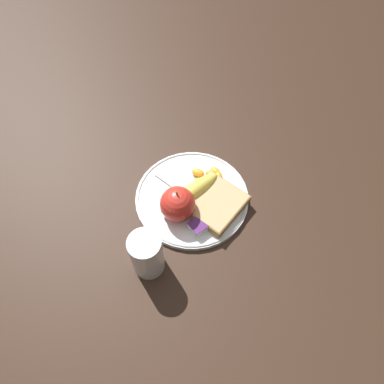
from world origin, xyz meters
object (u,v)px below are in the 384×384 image
object	(u,v)px
banana	(189,193)
fork	(189,197)
apple	(178,204)
jam_packet	(199,226)
plate	(192,197)
bread_slice	(215,203)
juice_glass	(147,255)

from	to	relation	value
banana	fork	world-z (taller)	banana
apple	jam_packet	bearing A→B (deg)	-76.77
plate	banana	size ratio (longest dim) A/B	1.67
bread_slice	fork	xyz separation A→B (m)	(-0.03, 0.05, -0.01)
fork	jam_packet	bearing A→B (deg)	-33.74
plate	jam_packet	world-z (taller)	jam_packet
plate	jam_packet	bearing A→B (deg)	-116.95
bread_slice	jam_packet	world-z (taller)	same
banana	plate	bearing A→B (deg)	-21.41
juice_glass	fork	bearing A→B (deg)	24.43
bread_slice	jam_packet	distance (m)	0.07
apple	bread_slice	bearing A→B (deg)	-24.90
plate	apple	size ratio (longest dim) A/B	3.01
juice_glass	jam_packet	bearing A→B (deg)	-0.85
juice_glass	bread_slice	distance (m)	0.20
fork	jam_packet	world-z (taller)	jam_packet
banana	fork	xyz separation A→B (m)	(0.00, -0.00, -0.02)
fork	apple	bearing A→B (deg)	-80.56
juice_glass	jam_packet	distance (m)	0.14
bread_slice	juice_glass	bearing A→B (deg)	-173.77
plate	apple	xyz separation A→B (m)	(-0.05, -0.01, 0.04)
jam_packet	banana	bearing A→B (deg)	68.82
apple	jam_packet	distance (m)	0.07
bread_slice	fork	distance (m)	0.06
banana	jam_packet	xyz separation A→B (m)	(-0.03, -0.08, -0.01)
apple	bread_slice	xyz separation A→B (m)	(0.08, -0.04, -0.03)
banana	bread_slice	distance (m)	0.06
apple	banana	bearing A→B (deg)	21.83
plate	bread_slice	world-z (taller)	bread_slice
banana	bread_slice	world-z (taller)	banana
juice_glass	fork	distance (m)	0.19
apple	jam_packet	xyz separation A→B (m)	(0.01, -0.06, -0.03)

